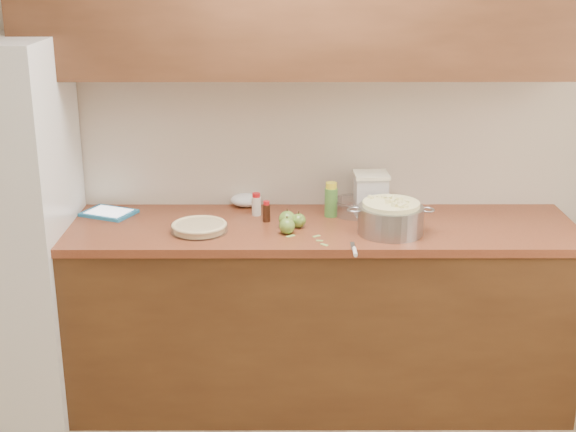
{
  "coord_description": "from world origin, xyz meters",
  "views": [
    {
      "loc": [
        -0.06,
        -2.13,
        2.15
      ],
      "look_at": [
        -0.05,
        1.43,
        0.98
      ],
      "focal_mm": 50.0,
      "sensor_mm": 36.0,
      "label": 1
    }
  ],
  "objects_px": {
    "pie": "(199,227)",
    "colander": "(391,218)",
    "tablet": "(109,213)",
    "flour_canister": "(371,193)"
  },
  "relations": [
    {
      "from": "pie",
      "to": "colander",
      "type": "distance_m",
      "value": 0.88
    },
    {
      "from": "pie",
      "to": "tablet",
      "type": "bearing_deg",
      "value": 151.27
    },
    {
      "from": "pie",
      "to": "flour_canister",
      "type": "bearing_deg",
      "value": 18.9
    },
    {
      "from": "flour_canister",
      "to": "tablet",
      "type": "xyz_separation_m",
      "value": [
        -1.3,
        -0.02,
        -0.1
      ]
    },
    {
      "from": "flour_canister",
      "to": "tablet",
      "type": "bearing_deg",
      "value": -179.09
    },
    {
      "from": "pie",
      "to": "tablet",
      "type": "height_order",
      "value": "pie"
    },
    {
      "from": "colander",
      "to": "tablet",
      "type": "bearing_deg",
      "value": 168.4
    },
    {
      "from": "tablet",
      "to": "colander",
      "type": "bearing_deg",
      "value": 12.01
    },
    {
      "from": "flour_canister",
      "to": "tablet",
      "type": "distance_m",
      "value": 1.3
    },
    {
      "from": "colander",
      "to": "pie",
      "type": "bearing_deg",
      "value": 178.81
    }
  ]
}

